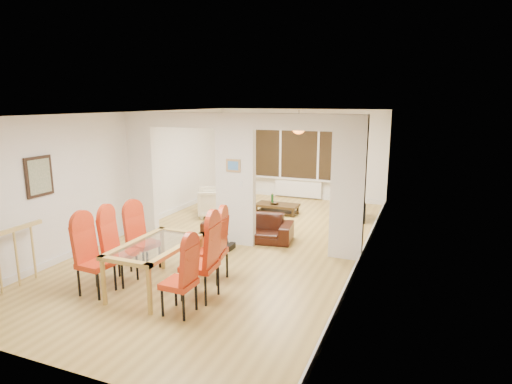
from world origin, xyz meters
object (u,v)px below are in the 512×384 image
Objects in this scene: dining_chair_lb at (119,250)px; bowl at (275,203)px; dining_table at (157,266)px; sofa at (248,227)px; television at (358,209)px; armchair at (213,202)px; dining_chair_lc at (144,240)px; dining_chair_rc at (212,247)px; dining_chair_la at (96,259)px; person at (229,183)px; dining_chair_ra at (179,278)px; dining_chair_rb at (199,260)px; bottle at (272,198)px; coffee_table at (277,209)px.

bowl is (0.84, 4.90, -0.27)m from dining_chair_lb.
dining_table is 2.75m from sofa.
sofa is 2.16× the size of television.
dining_chair_lb is at bearing -19.15° from armchair.
dining_chair_rc reaches higher than dining_chair_lc.
dining_chair_la is 5.42m from bowl.
dining_chair_ra is at bearing 2.70° from person.
dining_chair_lb is 4.15m from armchair.
dining_chair_rb reaches higher than armchair.
sofa is 6.99× the size of bottle.
dining_chair_lc reaches higher than coffee_table.
dining_chair_ra is (1.40, -0.51, -0.04)m from dining_chair_lb.
dining_chair_rc is 4.90× the size of bowl.
dining_chair_la reaches higher than dining_table.
dining_chair_lc is (0.10, 1.04, -0.02)m from dining_chair_la.
person reaches higher than armchair.
sofa is at bearing 97.75° from dining_chair_ra.
coffee_table is 4.10× the size of bottle.
dining_chair_lb is 5.01m from bottle.
dining_chair_ra is 4.55× the size of bowl.
dining_chair_lc is 3.57m from armchair.
sofa is 1.19× the size of person.
dining_chair_rc reaches higher than armchair.
dining_chair_rb is 0.66m from dining_chair_rc.
person reaches higher than coffee_table.
coffee_table is (1.19, 0.32, -0.65)m from person.
dining_chair_rb is at bearing -83.78° from coffee_table.
bowl is at bearing 94.14° from armchair.
armchair is 1.64m from coffee_table.
dining_chair_lb is 2.94m from sofa.
dining_chair_rb is 4.95m from person.
television is (2.96, 5.62, -0.30)m from dining_chair_la.
television is (2.86, 4.58, -0.28)m from dining_chair_lc.
bottle is at bearing 87.34° from dining_chair_rc.
dining_chair_la reaches higher than dining_chair_ra.
armchair is at bearing 129.25° from sofa.
dining_chair_rc reaches higher than sofa.
dining_table is at bearing -3.72° from person.
coffee_table is at bearing 72.97° from dining_chair_lb.
dining_chair_lb is at bearing 160.87° from dining_chair_ra.
dining_chair_lb is 1.04× the size of dining_chair_lc.
dining_chair_lb is at bearing 132.76° from television.
person reaches higher than bottle.
person is (-0.97, 4.60, 0.41)m from dining_table.
dining_table is 4.25m from armchair.
dining_table is at bearing -145.33° from dining_chair_rc.
dining_chair_lc reaches higher than sofa.
dining_chair_ra is 5.42m from person.
bottle reaches higher than bowl.
person is 6.93× the size of bowl.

